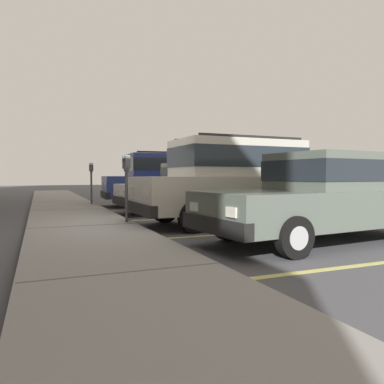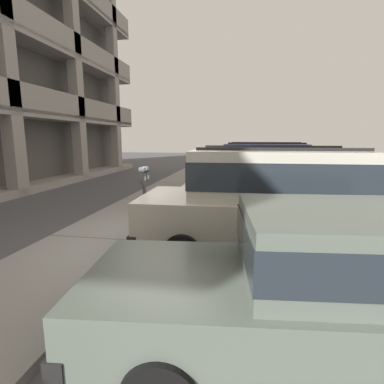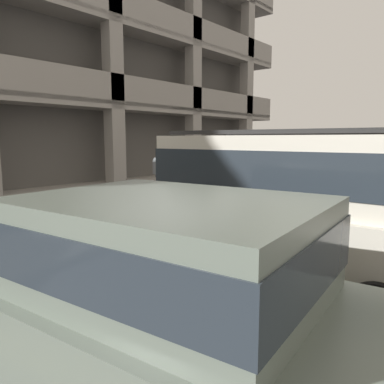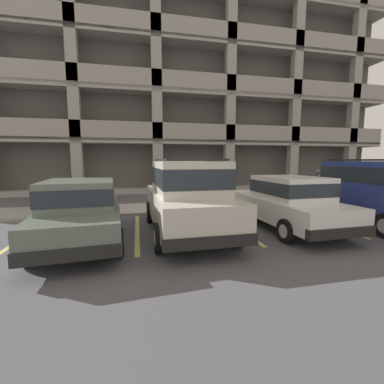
% 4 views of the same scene
% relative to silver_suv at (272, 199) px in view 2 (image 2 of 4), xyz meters
% --- Properties ---
extents(ground_plane, '(80.00, 80.00, 0.10)m').
position_rel_silver_suv_xyz_m(ground_plane, '(0.11, 2.18, -1.14)').
color(ground_plane, '#4C4C51').
extents(sidewalk, '(40.00, 2.20, 0.12)m').
position_rel_silver_suv_xyz_m(sidewalk, '(0.11, 3.48, -1.03)').
color(sidewalk, gray).
rests_on(sidewalk, ground_plane).
extents(parking_stall_lines, '(11.74, 4.80, 0.01)m').
position_rel_silver_suv_xyz_m(parking_stall_lines, '(1.56, 0.78, -1.08)').
color(parking_stall_lines, '#DBD16B').
rests_on(parking_stall_lines, ground_plane).
extents(silver_suv, '(2.09, 4.82, 2.03)m').
position_rel_silver_suv_xyz_m(silver_suv, '(0.00, 0.00, 0.00)').
color(silver_suv, beige).
rests_on(silver_suv, ground_plane).
extents(red_sedan, '(2.15, 4.62, 1.54)m').
position_rel_silver_suv_xyz_m(red_sedan, '(-2.65, -0.31, -0.27)').
color(red_sedan, '#5B665B').
rests_on(red_sedan, ground_plane).
extents(dark_hatchback, '(1.97, 4.55, 1.54)m').
position_rel_silver_suv_xyz_m(dark_hatchback, '(2.96, -0.14, -0.27)').
color(dark_hatchback, silver).
rests_on(dark_hatchback, ground_plane).
extents(blue_coupe, '(2.20, 4.88, 2.03)m').
position_rel_silver_suv_xyz_m(blue_coupe, '(5.90, -0.25, 0.00)').
color(blue_coupe, navy).
rests_on(blue_coupe, ground_plane).
extents(parking_meter_near, '(0.35, 0.12, 1.48)m').
position_rel_silver_suv_xyz_m(parking_meter_near, '(0.40, 2.53, 0.14)').
color(parking_meter_near, '#47474C').
rests_on(parking_meter_near, sidewalk).
extents(parking_meter_far, '(0.35, 0.12, 1.50)m').
position_rel_silver_suv_xyz_m(parking_meter_far, '(6.21, 2.55, 0.15)').
color(parking_meter_far, '#595B60').
rests_on(parking_meter_far, sidewalk).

